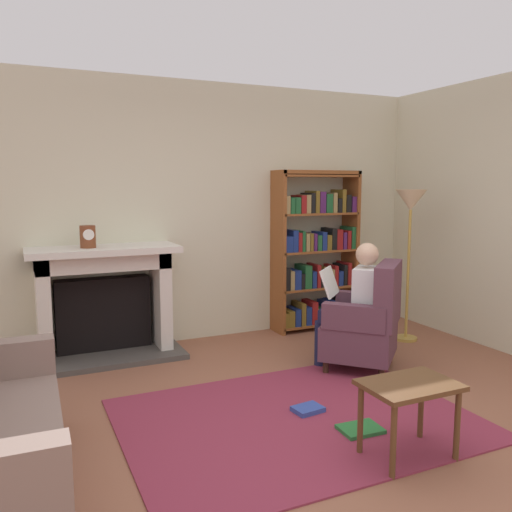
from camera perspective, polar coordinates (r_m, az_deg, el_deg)
name	(u,v)px	position (r m, az deg, el deg)	size (l,w,h in m)	color
ground	(319,438)	(3.67, 6.79, -18.95)	(14.00, 14.00, 0.00)	#925941
back_wall	(194,213)	(5.62, -6.71, 4.66)	(5.60, 0.10, 2.70)	beige
side_wall_right	(476,213)	(5.97, 22.70, 4.29)	(0.10, 5.20, 2.70)	beige
area_rug	(296,419)	(3.90, 4.39, -17.14)	(2.40, 1.80, 0.01)	maroon
fireplace	(104,298)	(5.25, -16.07, -4.40)	(1.41, 0.64, 1.07)	#4C4742
mantel_clock	(88,237)	(5.04, -17.70, 2.00)	(0.14, 0.14, 0.20)	brown
bookshelf	(316,253)	(6.04, 6.52, 0.38)	(0.99, 0.32, 1.80)	brown
armchair_reading	(367,323)	(4.84, 11.91, -7.07)	(0.89, 0.89, 0.97)	#331E14
seated_reader	(355,300)	(4.81, 10.59, -4.70)	(0.58, 0.58, 1.14)	silver
side_table	(409,395)	(3.39, 16.22, -14.20)	(0.56, 0.39, 0.47)	brown
scattered_books	(336,420)	(3.87, 8.62, -17.08)	(0.42, 0.61, 0.04)	#267233
floor_lamp	(410,213)	(5.71, 16.33, 4.44)	(0.32, 0.32, 1.60)	#B7933F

